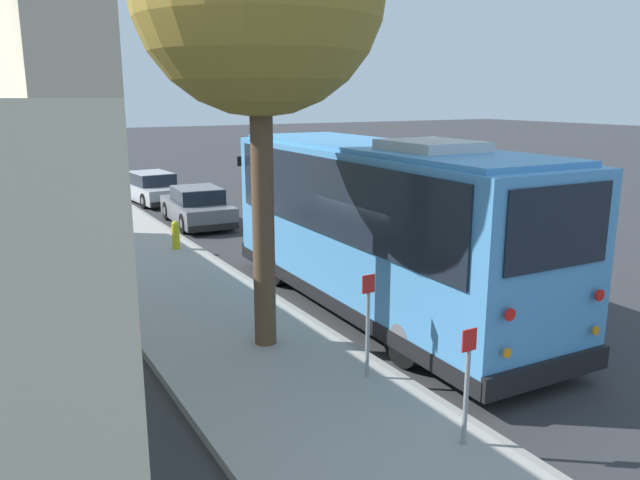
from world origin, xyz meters
The scene contains 9 objects.
ground_plane centered at (0.00, 0.00, 0.00)m, with size 160.00×160.00×0.00m, color #333335.
sidewalk_slab centered at (0.00, 3.10, 0.07)m, with size 80.00×3.17×0.15m, color #A3A099.
curb_strip centered at (0.00, 1.45, 0.07)m, with size 80.00×0.14×0.15m, color gray.
shuttle_bus centered at (0.93, -0.19, 1.95)m, with size 9.24×2.78×3.62m.
parked_sedan_gray centered at (11.36, 0.17, 0.61)m, with size 4.24×1.97×1.32m.
parked_sedan_silver centered at (16.83, 0.33, 0.59)m, with size 4.67×2.01×1.27m.
sign_post_near centered at (-4.04, 1.94, 0.93)m, with size 0.06×0.22×1.52m.
sign_post_far centered at (-1.87, 1.94, 0.99)m, with size 0.06×0.22×1.64m.
fire_hydrant centered at (7.65, 2.06, 0.55)m, with size 0.22×0.22×0.81m.
Camera 1 is at (-9.25, 6.95, 4.39)m, focal length 35.00 mm.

